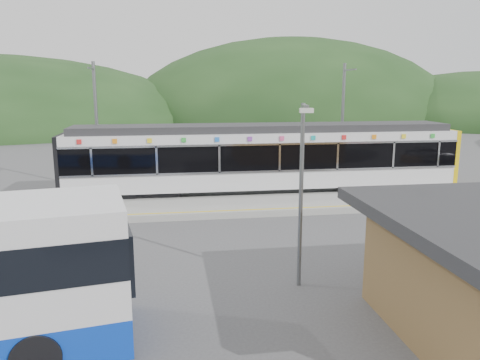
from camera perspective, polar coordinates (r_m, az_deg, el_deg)
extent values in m
plane|color=#4C4C4F|center=(18.97, 1.23, -6.11)|extent=(120.00, 120.00, 0.00)
ellipsoid|color=#1E3D19|center=(74.55, 6.28, 6.92)|extent=(52.00, 39.00, 26.00)
cube|color=#9E9E99|center=(22.07, -0.24, -3.19)|extent=(26.00, 3.20, 0.30)
cube|color=yellow|center=(20.78, 0.29, -3.67)|extent=(26.00, 0.10, 0.01)
cube|color=black|center=(24.46, -11.06, -1.60)|extent=(3.20, 2.20, 0.56)
cube|color=black|center=(26.75, 15.56, -0.70)|extent=(3.20, 2.20, 0.56)
cube|color=silver|center=(24.77, 2.88, 0.51)|extent=(20.00, 2.90, 0.92)
cube|color=black|center=(24.57, 2.91, 3.23)|extent=(20.00, 2.96, 1.45)
cube|color=silver|center=(23.23, 3.63, 1.06)|extent=(20.00, 0.05, 0.10)
cube|color=silver|center=(23.03, 3.67, 4.37)|extent=(20.00, 0.05, 0.10)
cube|color=silver|center=(24.45, 2.93, 5.43)|extent=(20.00, 2.90, 0.45)
cube|color=#2D2D30|center=(24.42, 2.94, 6.38)|extent=(19.40, 2.50, 0.36)
cube|color=yellow|center=(28.41, 23.35, 2.75)|extent=(0.24, 2.92, 3.00)
cube|color=black|center=(24.69, -20.75, 1.78)|extent=(0.20, 2.92, 3.00)
cube|color=silver|center=(22.88, -17.65, 2.10)|extent=(0.10, 0.05, 1.35)
cube|color=silver|center=(22.60, -10.12, 2.35)|extent=(0.10, 0.05, 1.35)
cube|color=silver|center=(22.72, -2.53, 2.57)|extent=(0.10, 0.05, 1.35)
cube|color=silver|center=(23.23, 4.86, 2.73)|extent=(0.10, 0.05, 1.35)
cube|color=silver|center=(24.10, 11.82, 2.84)|extent=(0.10, 0.05, 1.35)
cube|color=silver|center=(25.30, 18.21, 2.91)|extent=(0.10, 0.05, 1.35)
cube|color=silver|center=(26.52, 23.04, 2.94)|extent=(0.10, 0.05, 1.35)
cube|color=red|center=(22.85, -19.03, 4.42)|extent=(0.22, 0.04, 0.22)
cube|color=orange|center=(22.62, -15.03, 4.59)|extent=(0.22, 0.04, 0.22)
cube|color=yellow|center=(22.50, -10.97, 4.74)|extent=(0.22, 0.04, 0.22)
cube|color=green|center=(22.49, -6.88, 4.86)|extent=(0.22, 0.04, 0.22)
cube|color=blue|center=(22.60, -2.81, 4.96)|extent=(0.22, 0.04, 0.22)
cube|color=purple|center=(22.81, 1.21, 5.03)|extent=(0.22, 0.04, 0.22)
cube|color=#E54C8C|center=(23.14, 5.13, 5.08)|extent=(0.22, 0.04, 0.22)
cube|color=#19A5A5|center=(23.57, 8.93, 5.10)|extent=(0.22, 0.04, 0.22)
cube|color=red|center=(24.10, 12.57, 5.10)|extent=(0.22, 0.04, 0.22)
cube|color=orange|center=(24.72, 16.05, 5.08)|extent=(0.22, 0.04, 0.22)
cube|color=yellow|center=(25.43, 19.34, 5.05)|extent=(0.22, 0.04, 0.22)
cube|color=green|center=(26.21, 22.44, 5.00)|extent=(0.22, 0.04, 0.22)
cylinder|color=slate|center=(26.80, -17.04, 6.17)|extent=(0.18, 0.18, 7.00)
cube|color=slate|center=(25.94, -17.70, 12.84)|extent=(0.08, 1.80, 0.08)
cylinder|color=slate|center=(28.39, 12.35, 6.67)|extent=(0.18, 0.18, 7.00)
cube|color=slate|center=(27.57, 13.23, 12.95)|extent=(0.08, 1.80, 0.08)
cylinder|color=black|center=(11.72, -23.05, -15.97)|extent=(1.46, 2.99, 0.99)
cylinder|color=slate|center=(13.26, 7.43, -2.13)|extent=(0.12, 0.12, 5.25)
cube|color=slate|center=(12.53, 8.23, 8.81)|extent=(0.27, 0.88, 0.12)
cube|color=silver|center=(12.16, 8.76, 8.38)|extent=(0.38, 0.24, 0.12)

